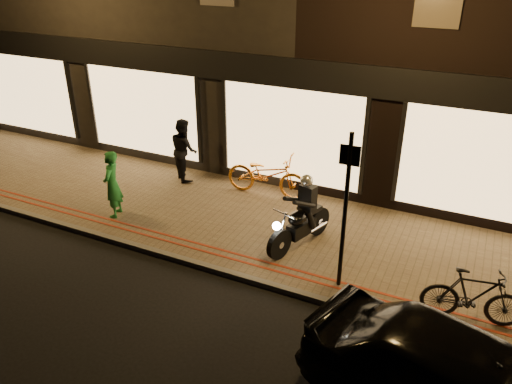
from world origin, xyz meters
The scene contains 11 objects.
ground centered at (0.00, 0.00, 0.00)m, with size 90.00×90.00×0.00m, color black.
sidewalk centered at (0.00, 2.00, 0.06)m, with size 50.00×4.00×0.12m, color brown.
kerb_stone centered at (0.00, 0.05, 0.06)m, with size 50.00×0.14×0.12m, color #59544C.
red_kerb_lines centered at (0.00, 0.55, 0.12)m, with size 50.00×0.26×0.01m.
building_row centered at (0.00, 8.99, 4.25)m, with size 48.00×10.11×8.50m.
motorcycle centered at (1.22, 1.57, 0.73)m, with size 0.83×1.88×1.59m.
sign_post centered at (2.37, 0.58, 1.80)m, with size 0.35×0.08×3.00m.
bicycle_gold centered at (-0.41, 3.42, 0.68)m, with size 0.74×2.12×1.11m, color orange.
bicycle_dark centered at (4.66, 0.56, 0.62)m, with size 0.47×1.68×1.01m, color black.
person_green centered at (-3.16, 0.90, 0.92)m, with size 0.58×0.38×1.60m, color #207831.
person_dark centered at (-2.82, 3.38, 0.96)m, with size 0.82×0.64×1.68m, color black.
Camera 1 is at (4.29, -6.97, 5.81)m, focal length 35.00 mm.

